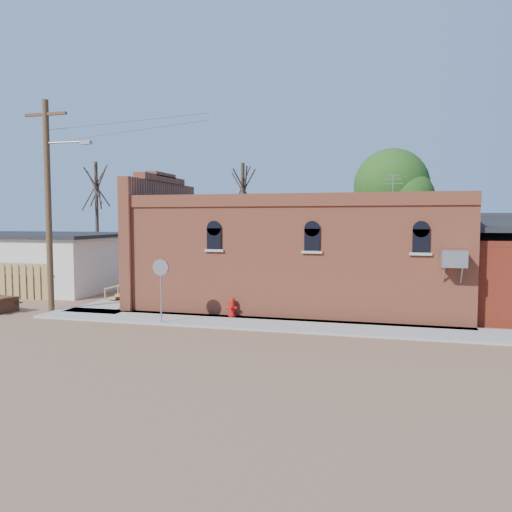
% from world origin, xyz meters
% --- Properties ---
extents(ground, '(120.00, 120.00, 0.00)m').
position_xyz_m(ground, '(0.00, 0.00, 0.00)').
color(ground, brown).
rests_on(ground, ground).
extents(sidewalk_south, '(19.00, 2.20, 0.08)m').
position_xyz_m(sidewalk_south, '(1.50, 0.90, 0.04)').
color(sidewalk_south, '#9E9991').
rests_on(sidewalk_south, ground).
extents(sidewalk_west, '(2.60, 10.00, 0.08)m').
position_xyz_m(sidewalk_west, '(-6.30, 6.00, 0.04)').
color(sidewalk_west, '#9E9991').
rests_on(sidewalk_west, ground).
extents(brick_bar, '(16.40, 7.97, 6.30)m').
position_xyz_m(brick_bar, '(1.64, 5.49, 2.34)').
color(brick_bar, '#CD623E').
rests_on(brick_bar, ground).
extents(wood_fence, '(5.20, 0.10, 1.80)m').
position_xyz_m(wood_fence, '(-12.80, 3.80, 0.90)').
color(wood_fence, '#A27F49').
rests_on(wood_fence, ground).
extents(utility_pole, '(3.12, 0.26, 9.00)m').
position_xyz_m(utility_pole, '(-8.14, 1.20, 4.77)').
color(utility_pole, '#452A1B').
rests_on(utility_pole, ground).
extents(tree_bare_near, '(2.80, 2.80, 7.65)m').
position_xyz_m(tree_bare_near, '(-3.00, 13.00, 5.96)').
color(tree_bare_near, '#473529').
rests_on(tree_bare_near, ground).
extents(tree_bare_far, '(2.80, 2.80, 8.16)m').
position_xyz_m(tree_bare_far, '(-14.00, 14.00, 6.36)').
color(tree_bare_far, '#473529').
rests_on(tree_bare_far, ground).
extents(tree_leafy, '(4.40, 4.40, 8.15)m').
position_xyz_m(tree_leafy, '(6.00, 13.50, 5.93)').
color(tree_leafy, '#473529').
rests_on(tree_leafy, ground).
extents(fire_hydrant, '(0.43, 0.41, 0.75)m').
position_xyz_m(fire_hydrant, '(-0.19, 1.80, 0.45)').
color(fire_hydrant, '#B90F0A').
rests_on(fire_hydrant, sidewalk_south).
extents(stop_sign, '(0.66, 0.09, 2.43)m').
position_xyz_m(stop_sign, '(-2.44, 0.00, 1.95)').
color(stop_sign, gray).
rests_on(stop_sign, sidewalk_south).
extents(trash_barrel, '(0.75, 0.75, 0.88)m').
position_xyz_m(trash_barrel, '(-6.99, 6.21, 0.52)').
color(trash_barrel, navy).
rests_on(trash_barrel, sidewalk_west).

